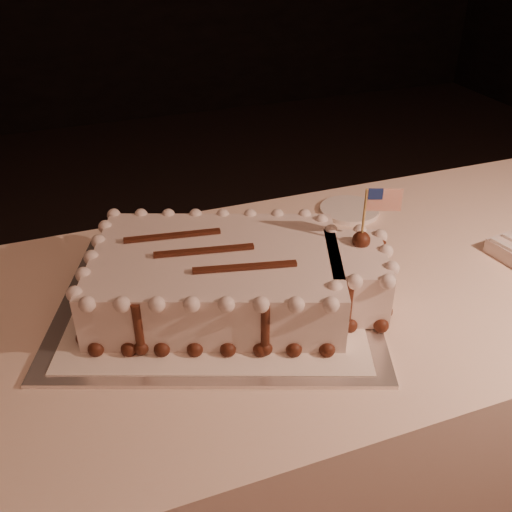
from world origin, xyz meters
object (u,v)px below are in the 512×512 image
object	(u,v)px
banquet_table	(325,405)
sheet_cake	(234,277)
cake_board	(218,302)
side_plate	(349,210)

from	to	relation	value
banquet_table	sheet_cake	distance (m)	0.50
cake_board	side_plate	size ratio (longest dim) A/B	4.14
banquet_table	cake_board	size ratio (longest dim) A/B	3.87
cake_board	side_plate	xyz separation A→B (m)	(0.43, 0.26, 0.00)
banquet_table	sheet_cake	xyz separation A→B (m)	(-0.23, -0.00, 0.44)
banquet_table	cake_board	bearing A→B (deg)	178.38
banquet_table	side_plate	distance (m)	0.49
cake_board	banquet_table	bearing A→B (deg)	19.00
banquet_table	cake_board	world-z (taller)	cake_board
side_plate	sheet_cake	bearing A→B (deg)	-146.30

